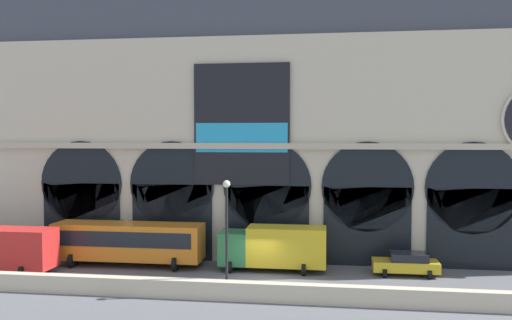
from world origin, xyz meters
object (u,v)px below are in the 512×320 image
box_truck_center (274,247)px  street_lamp_quayside (227,222)px  bus_midwest (128,241)px  box_truck_west (2,249)px  car_mideast (406,263)px

box_truck_center → street_lamp_quayside: 7.08m
bus_midwest → street_lamp_quayside: (8.55, -6.15, 2.63)m
box_truck_west → box_truck_center: size_ratio=1.00×
car_mideast → box_truck_west: bearing=-173.2°
box_truck_center → car_mideast: box_truck_center is taller
bus_midwest → box_truck_west: bearing=-157.7°
car_mideast → bus_midwest: bearing=-179.8°
box_truck_west → bus_midwest: 8.50m
box_truck_west → street_lamp_quayside: size_ratio=1.09×
box_truck_west → box_truck_center: bearing=9.9°
bus_midwest → box_truck_center: (10.74, 0.01, -0.08)m
box_truck_center → street_lamp_quayside: bearing=-109.5°
box_truck_west → street_lamp_quayside: (16.42, -2.92, 2.71)m
car_mideast → street_lamp_quayside: (-11.26, -6.21, 3.61)m
box_truck_center → box_truck_west: bearing=-170.1°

